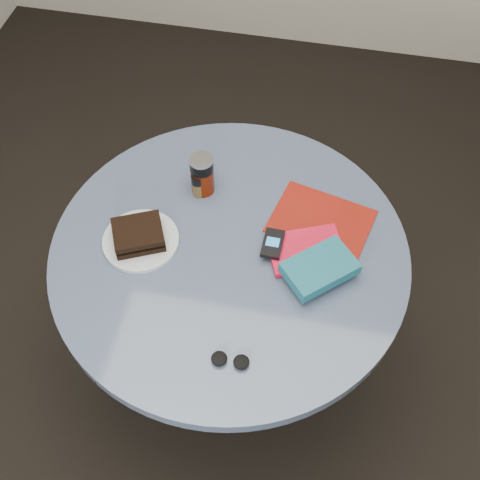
% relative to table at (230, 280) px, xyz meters
% --- Properties ---
extents(ground, '(4.00, 4.00, 0.00)m').
position_rel_table_xyz_m(ground, '(0.00, 0.00, -0.59)').
color(ground, black).
rests_on(ground, ground).
extents(table, '(1.00, 1.00, 0.75)m').
position_rel_table_xyz_m(table, '(0.00, 0.00, 0.00)').
color(table, black).
rests_on(table, ground).
extents(plate, '(0.26, 0.26, 0.01)m').
position_rel_table_xyz_m(plate, '(-0.25, -0.03, 0.17)').
color(plate, silver).
rests_on(plate, table).
extents(sandwich, '(0.17, 0.16, 0.05)m').
position_rel_table_xyz_m(sandwich, '(-0.25, -0.03, 0.20)').
color(sandwich, black).
rests_on(sandwich, plate).
extents(soda_can, '(0.08, 0.08, 0.13)m').
position_rel_table_xyz_m(soda_can, '(-0.12, 0.20, 0.23)').
color(soda_can, '#641905').
rests_on(soda_can, table).
extents(pepper_grinder, '(0.05, 0.05, 0.08)m').
position_rel_table_xyz_m(pepper_grinder, '(-0.13, 0.17, 0.21)').
color(pepper_grinder, '#4F4322').
rests_on(pepper_grinder, table).
extents(magazine, '(0.32, 0.27, 0.00)m').
position_rel_table_xyz_m(magazine, '(0.24, 0.14, 0.17)').
color(magazine, maroon).
rests_on(magazine, table).
extents(red_book, '(0.24, 0.20, 0.02)m').
position_rel_table_xyz_m(red_book, '(0.21, 0.03, 0.18)').
color(red_book, red).
rests_on(red_book, magazine).
extents(novel, '(0.22, 0.21, 0.04)m').
position_rel_table_xyz_m(novel, '(0.25, -0.04, 0.20)').
color(novel, '#155768').
rests_on(novel, red_book).
extents(mp3_player, '(0.05, 0.09, 0.02)m').
position_rel_table_xyz_m(mp3_player, '(0.12, 0.02, 0.19)').
color(mp3_player, black).
rests_on(mp3_player, red_book).
extents(headphones, '(0.10, 0.04, 0.02)m').
position_rel_table_xyz_m(headphones, '(0.07, -0.33, 0.17)').
color(headphones, black).
rests_on(headphones, table).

